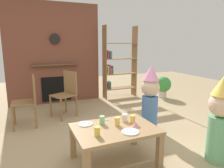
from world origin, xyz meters
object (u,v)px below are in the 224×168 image
potted_plant_tall (163,85)px  bookshelf (118,65)px  dining_chair_left (29,98)px  paper_cup_far_right (97,131)px  child_in_pink (150,97)px  paper_cup_near_right (117,122)px  paper_cup_far_left (133,119)px  paper_cup_near_left (124,118)px  paper_plate_front (85,124)px  paper_plate_rear (130,132)px  birthday_cake_slice (135,124)px  child_with_cone_hat (220,117)px  paper_cup_center (102,120)px  dining_chair_middle (67,91)px  coffee_table (115,133)px

potted_plant_tall → bookshelf: bearing=154.6°
potted_plant_tall → dining_chair_left: bearing=-168.9°
paper_cup_far_right → child_in_pink: 1.43m
paper_cup_near_right → child_in_pink: bearing=34.5°
paper_cup_far_left → potted_plant_tall: bearing=46.0°
paper_cup_near_left → paper_plate_front: 0.51m
paper_plate_rear → birthday_cake_slice: size_ratio=2.04×
dining_chair_left → paper_plate_front: bearing=114.8°
dining_chair_left → potted_plant_tall: size_ratio=1.56×
child_with_cone_hat → potted_plant_tall: size_ratio=1.88×
birthday_cake_slice → paper_cup_near_left: bearing=100.6°
paper_cup_center → potted_plant_tall: 3.34m
paper_plate_front → dining_chair_left: (-0.61, 1.40, 0.06)m
paper_plate_front → dining_chair_middle: (0.10, 1.67, 0.06)m
paper_cup_far_right → dining_chair_middle: size_ratio=0.12×
bookshelf → paper_plate_rear: bearing=-112.3°
bookshelf → paper_plate_front: size_ratio=10.17×
potted_plant_tall → child_in_pink: bearing=-132.7°
paper_cup_far_left → paper_cup_far_right: 0.55m
child_in_pink → paper_cup_near_left: bearing=0.1°
coffee_table → paper_cup_near_left: bearing=34.1°
paper_cup_near_left → birthday_cake_slice: size_ratio=0.94×
coffee_table → paper_cup_far_right: (-0.27, -0.14, 0.12)m
paper_cup_near_right → child_with_cone_hat: size_ratio=0.10×
paper_cup_center → paper_cup_far_right: paper_cup_far_right is taller
bookshelf → birthday_cake_slice: bookshelf is taller
coffee_table → paper_cup_near_right: bearing=35.5°
paper_cup_near_left → dining_chair_left: dining_chair_left is taller
dining_chair_left → potted_plant_tall: 3.44m
dining_chair_middle → potted_plant_tall: dining_chair_middle is taller
child_with_cone_hat → potted_plant_tall: bearing=-92.1°
coffee_table → potted_plant_tall: (2.46, 2.30, -0.04)m
paper_cup_center → paper_cup_far_left: 0.39m
dining_chair_middle → birthday_cake_slice: bearing=77.9°
paper_cup_far_left → paper_plate_rear: paper_cup_far_left is taller
bookshelf → paper_cup_near_left: size_ratio=20.19×
paper_plate_front → child_in_pink: (1.23, 0.41, 0.13)m
coffee_table → paper_plate_rear: (0.11, -0.19, 0.08)m
paper_cup_far_left → potted_plant_tall: size_ratio=0.19×
coffee_table → paper_plate_front: (-0.30, 0.23, 0.08)m
paper_cup_far_right → child_with_cone_hat: bearing=-13.7°
paper_cup_far_right → dining_chair_left: 1.88m
paper_cup_near_left → paper_cup_far_right: (-0.47, -0.27, 0.01)m
bookshelf → dining_chair_left: bearing=-152.2°
paper_cup_center → paper_plate_rear: 0.41m
paper_cup_far_left → paper_cup_far_right: same height
paper_cup_near_right → paper_cup_center: bearing=141.7°
paper_plate_front → paper_plate_rear: same height
paper_cup_far_right → child_in_pink: (1.20, 0.78, 0.08)m
paper_cup_near_left → dining_chair_middle: 1.81m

